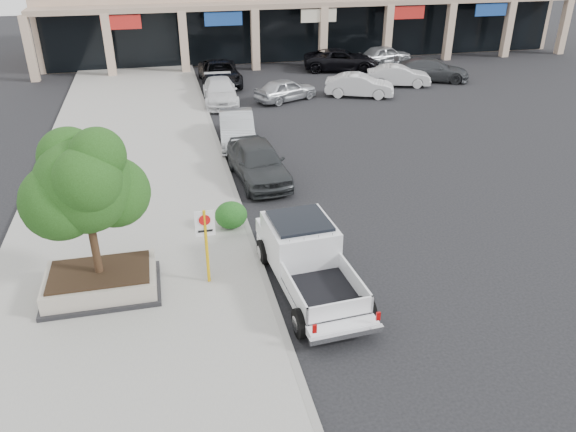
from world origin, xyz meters
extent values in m
plane|color=black|center=(0.00, 0.00, 0.00)|extent=(120.00, 120.00, 0.00)
cube|color=gray|center=(-5.50, 6.00, 0.07)|extent=(8.00, 52.00, 0.15)
cube|color=gray|center=(-1.55, 6.00, 0.07)|extent=(0.20, 52.00, 0.15)
cube|color=gray|center=(8.00, 27.90, 4.30)|extent=(40.00, 2.20, 0.35)
cube|color=tan|center=(-12.00, 27.05, 2.10)|extent=(0.55, 0.55, 4.20)
cube|color=tan|center=(28.00, 27.05, 2.10)|extent=(0.55, 0.55, 4.20)
cube|color=black|center=(8.00, 28.95, 2.00)|extent=(39.20, 0.08, 3.90)
cube|color=black|center=(-6.15, 0.54, 0.21)|extent=(3.20, 2.20, 0.12)
cube|color=gray|center=(-6.15, 0.54, 0.52)|extent=(3.00, 2.00, 0.50)
cube|color=black|center=(-6.15, 0.54, 0.80)|extent=(2.70, 1.70, 0.06)
cylinder|color=#321B13|center=(-6.15, 0.54, 1.93)|extent=(0.22, 0.22, 2.20)
sphere|color=#1B3C10|center=(-6.15, 0.54, 3.43)|extent=(2.50, 2.50, 2.50)
sphere|color=#1B3C10|center=(-5.45, 0.84, 3.03)|extent=(1.90, 1.90, 1.90)
sphere|color=#1B3C10|center=(-6.45, 1.04, 4.03)|extent=(1.60, 1.60, 1.60)
cylinder|color=#E9AF0C|center=(-3.16, 0.37, 1.30)|extent=(0.09, 0.09, 2.30)
cube|color=white|center=(-3.16, 0.37, 2.05)|extent=(0.55, 0.03, 0.78)
cylinder|color=red|center=(-3.16, 0.34, 2.17)|extent=(0.32, 0.02, 0.32)
ellipsoid|color=#164814|center=(-2.07, 3.47, 0.62)|extent=(1.10, 0.99, 0.93)
imported|color=#2A2D2F|center=(-0.38, 7.58, 0.80)|extent=(2.29, 4.84, 1.60)
imported|color=#9C9FA3|center=(-0.60, 12.08, 0.74)|extent=(1.99, 4.64, 1.49)
imported|color=silver|center=(-0.54, 19.06, 0.68)|extent=(2.17, 4.81, 1.37)
imported|color=black|center=(-0.04, 23.33, 0.75)|extent=(2.55, 5.44, 1.50)
imported|color=#A2A5AA|center=(3.32, 18.73, 0.66)|extent=(4.18, 3.04, 1.32)
imported|color=silver|center=(7.88, 18.61, 0.68)|extent=(4.36, 2.87, 1.36)
imported|color=#333539|center=(13.88, 21.29, 0.73)|extent=(5.40, 3.83, 1.45)
imported|color=black|center=(8.93, 25.44, 0.75)|extent=(5.80, 3.65, 1.49)
imported|color=#919498|center=(12.66, 26.45, 0.72)|extent=(4.51, 2.84, 1.43)
imported|color=silver|center=(11.19, 20.42, 0.66)|extent=(4.26, 2.47, 1.33)
camera|label=1|loc=(-4.00, -13.39, 9.37)|focal=35.00mm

